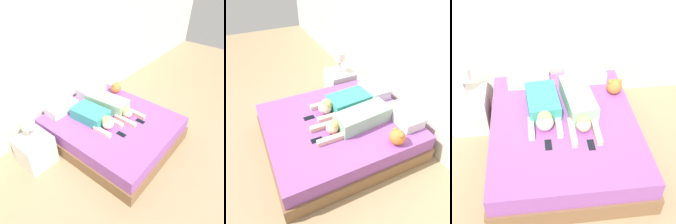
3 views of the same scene
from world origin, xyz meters
TOP-DOWN VIEW (x-y plane):
  - ground_plane at (0.00, 0.00)m, footprint 12.00×12.00m
  - wall_back at (0.00, 1.23)m, footprint 12.00×0.06m
  - bed at (0.00, 0.00)m, footprint 1.84×2.17m
  - pillow_head_left at (-0.40, 0.87)m, footprint 0.57×0.31m
  - pillow_head_right at (0.40, 0.87)m, footprint 0.57×0.31m
  - person_left at (-0.24, 0.19)m, footprint 0.43×0.91m
  - person_right at (0.21, 0.20)m, footprint 0.41×1.16m
  - cell_phone_left at (-0.22, -0.37)m, footprint 0.08×0.16m
  - cell_phone_right at (0.26, -0.43)m, footprint 0.08×0.16m
  - plush_toy at (0.74, 0.50)m, footprint 0.21×0.21m
  - nightstand at (-1.23, 0.61)m, footprint 0.50×0.50m

SIDE VIEW (x-z plane):
  - ground_plane at x=0.00m, z-range 0.00..0.00m
  - bed at x=0.00m, z-range 0.00..0.48m
  - nightstand at x=-1.23m, z-range -0.17..0.77m
  - cell_phone_left at x=-0.22m, z-range 0.48..0.49m
  - cell_phone_right at x=0.26m, z-range 0.48..0.49m
  - pillow_head_left at x=-0.40m, z-range 0.48..0.64m
  - pillow_head_right at x=0.40m, z-range 0.48..0.64m
  - person_left at x=-0.24m, z-range 0.46..0.70m
  - person_right at x=0.21m, z-range 0.47..0.70m
  - plush_toy at x=0.74m, z-range 0.48..0.70m
  - wall_back at x=0.00m, z-range 0.00..2.60m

